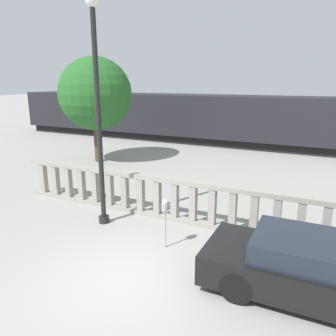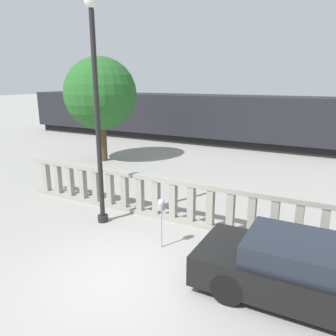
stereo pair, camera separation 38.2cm
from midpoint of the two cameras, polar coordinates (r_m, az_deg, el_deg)
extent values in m
plane|color=gray|center=(7.59, -7.40, -18.67)|extent=(160.00, 160.00, 0.00)
cube|color=gray|center=(10.08, 3.54, -9.12)|extent=(12.23, 0.24, 0.14)
cube|color=gray|center=(9.65, 3.66, -2.58)|extent=(12.23, 0.24, 0.14)
cube|color=gray|center=(13.09, -19.61, -1.44)|extent=(0.20, 0.20, 1.06)
cube|color=gray|center=(12.67, -17.77, -1.81)|extent=(0.20, 0.20, 1.06)
cube|color=gray|center=(12.26, -15.81, -2.21)|extent=(0.20, 0.20, 1.06)
cube|color=gray|center=(11.87, -13.71, -2.63)|extent=(0.20, 0.20, 1.06)
cube|color=gray|center=(11.50, -11.47, -3.08)|extent=(0.20, 0.20, 1.06)
cube|color=gray|center=(11.15, -9.08, -3.55)|extent=(0.20, 0.20, 1.06)
cube|color=gray|center=(10.81, -6.54, -4.04)|extent=(0.20, 0.20, 1.06)
cube|color=gray|center=(10.51, -3.84, -4.56)|extent=(0.20, 0.20, 1.06)
cube|color=gray|center=(10.22, -0.99, -5.09)|extent=(0.20, 0.20, 1.06)
cube|color=gray|center=(9.97, 2.03, -5.64)|extent=(0.20, 0.20, 1.06)
cube|color=gray|center=(9.74, 5.21, -6.20)|extent=(0.20, 0.20, 1.06)
cube|color=gray|center=(9.55, 8.53, -6.76)|extent=(0.20, 0.20, 1.06)
cube|color=gray|center=(9.39, 11.98, -7.32)|extent=(0.20, 0.20, 1.06)
cube|color=gray|center=(9.27, 15.55, -7.87)|extent=(0.20, 0.20, 1.06)
cube|color=gray|center=(9.18, 19.21, -8.41)|extent=(0.20, 0.20, 1.06)
cube|color=gray|center=(9.13, 22.93, -8.91)|extent=(0.20, 0.20, 1.06)
cube|color=gray|center=(9.12, 26.69, -9.38)|extent=(0.20, 0.20, 1.06)
cylinder|color=black|center=(10.30, -10.21, -8.62)|extent=(0.32, 0.32, 0.20)
cylinder|color=black|center=(9.51, -11.05, 8.16)|extent=(0.14, 0.14, 5.79)
sphere|color=silver|center=(9.65, -12.07, 26.57)|extent=(0.35, 0.35, 0.35)
cylinder|color=#99999E|center=(8.51, 0.14, -10.53)|extent=(0.04, 0.04, 1.04)
cylinder|color=gray|center=(8.27, 0.14, -6.76)|extent=(0.20, 0.20, 0.16)
sphere|color=#B2B7BC|center=(8.22, 0.14, -5.96)|extent=(0.17, 0.17, 0.17)
cylinder|color=black|center=(6.82, 12.02, -19.84)|extent=(0.66, 0.18, 0.66)
cylinder|color=black|center=(8.19, 15.29, -13.70)|extent=(0.66, 0.18, 0.66)
cube|color=black|center=(7.28, 24.80, -16.99)|extent=(4.39, 1.81, 0.64)
cube|color=#1E232D|center=(7.03, 23.83, -13.11)|extent=(2.11, 1.60, 0.42)
cube|color=black|center=(23.50, 3.73, 5.47)|extent=(25.44, 2.53, 0.55)
cube|color=black|center=(23.29, 3.80, 9.37)|extent=(25.96, 3.16, 2.66)
cylinder|color=#4C3823|center=(17.73, -10.65, 4.66)|extent=(0.41, 0.41, 2.13)
sphere|color=#235B23|center=(17.46, -11.05, 12.58)|extent=(3.70, 3.70, 3.70)
camera|label=1|loc=(0.19, -89.00, 0.27)|focal=35.00mm
camera|label=2|loc=(0.19, 91.00, -0.27)|focal=35.00mm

